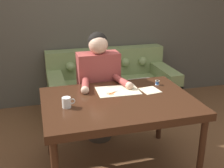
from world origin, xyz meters
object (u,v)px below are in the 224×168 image
at_px(dining_table, 119,106).
at_px(mug, 67,102).
at_px(couch, 111,90).
at_px(person, 99,87).
at_px(scissors, 114,93).
at_px(thread_spool, 157,83).

relative_size(dining_table, mug, 12.24).
bearing_deg(couch, person, -114.49).
bearing_deg(person, couch, 65.51).
distance_m(dining_table, mug, 0.49).
relative_size(scissors, mug, 1.92).
relative_size(dining_table, person, 1.09).
distance_m(person, scissors, 0.46).
relative_size(couch, person, 1.38).
height_order(mug, thread_spool, mug).
distance_m(mug, thread_spool, 1.02).
distance_m(couch, thread_spool, 1.23).
bearing_deg(dining_table, mug, -175.12).
relative_size(mug, thread_spool, 2.51).
bearing_deg(thread_spool, scissors, -168.97).
distance_m(dining_table, person, 0.62).
distance_m(person, thread_spool, 0.66).
relative_size(dining_table, couch, 0.79).
height_order(dining_table, thread_spool, thread_spool).
bearing_deg(thread_spool, mug, -162.69).
xyz_separation_m(couch, mug, (-0.77, -1.41, 0.50)).
height_order(person, mug, person).
xyz_separation_m(scissors, mug, (-0.47, -0.21, 0.04)).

